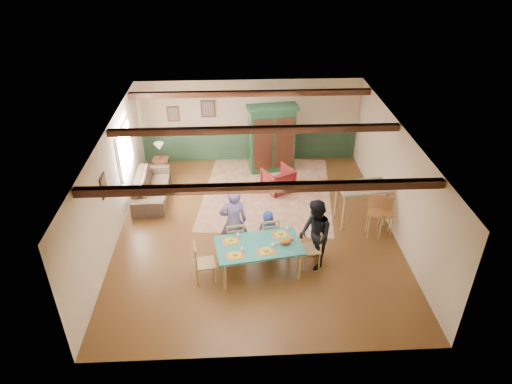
{
  "coord_description": "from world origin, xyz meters",
  "views": [
    {
      "loc": [
        -0.47,
        -9.63,
        6.97
      ],
      "look_at": [
        0.0,
        -0.05,
        1.15
      ],
      "focal_mm": 32.0,
      "sensor_mm": 36.0,
      "label": 1
    }
  ],
  "objects_px": {
    "dining_chair_far_left": "(234,238)",
    "dining_chair_far_right": "(269,233)",
    "bar_stool_left": "(375,217)",
    "person_man": "(233,222)",
    "armoire": "(272,139)",
    "table_lamp": "(159,151)",
    "dining_chair_end_right": "(310,248)",
    "armchair": "(278,180)",
    "counter_table": "(361,204)",
    "sofa": "(152,187)",
    "dining_chair_end_left": "(205,262)",
    "person_child": "(268,230)",
    "person_woman": "(315,235)",
    "dining_table": "(258,259)",
    "end_table": "(161,167)",
    "cat": "(285,241)",
    "bar_stool_right": "(386,218)"
  },
  "relations": [
    {
      "from": "armchair",
      "to": "bar_stool_right",
      "type": "distance_m",
      "value": 3.41
    },
    {
      "from": "armoire",
      "to": "table_lamp",
      "type": "bearing_deg",
      "value": 175.59
    },
    {
      "from": "person_child",
      "to": "armchair",
      "type": "bearing_deg",
      "value": -109.48
    },
    {
      "from": "dining_chair_far_right",
      "to": "table_lamp",
      "type": "height_order",
      "value": "table_lamp"
    },
    {
      "from": "dining_chair_end_left",
      "to": "end_table",
      "type": "distance_m",
      "value": 5.17
    },
    {
      "from": "dining_table",
      "to": "bar_stool_left",
      "type": "distance_m",
      "value": 3.24
    },
    {
      "from": "dining_chair_end_right",
      "to": "bar_stool_right",
      "type": "xyz_separation_m",
      "value": [
        2.1,
        1.1,
        0.01
      ]
    },
    {
      "from": "person_woman",
      "to": "armoire",
      "type": "xyz_separation_m",
      "value": [
        -0.6,
        4.7,
        0.21
      ]
    },
    {
      "from": "person_man",
      "to": "person_woman",
      "type": "distance_m",
      "value": 1.9
    },
    {
      "from": "dining_chair_far_right",
      "to": "bar_stool_left",
      "type": "distance_m",
      "value": 2.73
    },
    {
      "from": "sofa",
      "to": "bar_stool_left",
      "type": "xyz_separation_m",
      "value": [
        5.85,
        -2.15,
        0.21
      ]
    },
    {
      "from": "armchair",
      "to": "bar_stool_left",
      "type": "bearing_deg",
      "value": 105.02
    },
    {
      "from": "dining_chair_end_right",
      "to": "dining_chair_far_left",
      "type": "bearing_deg",
      "value": -114.92
    },
    {
      "from": "bar_stool_left",
      "to": "person_man",
      "type": "bearing_deg",
      "value": -163.54
    },
    {
      "from": "table_lamp",
      "to": "bar_stool_left",
      "type": "xyz_separation_m",
      "value": [
        5.75,
        -3.44,
        -0.28
      ]
    },
    {
      "from": "dining_chair_far_left",
      "to": "dining_chair_far_right",
      "type": "distance_m",
      "value": 0.83
    },
    {
      "from": "dining_chair_far_right",
      "to": "table_lamp",
      "type": "relative_size",
      "value": 1.89
    },
    {
      "from": "person_man",
      "to": "bar_stool_right",
      "type": "distance_m",
      "value": 3.87
    },
    {
      "from": "person_man",
      "to": "end_table",
      "type": "height_order",
      "value": "person_man"
    },
    {
      "from": "dining_table",
      "to": "armoire",
      "type": "distance_m",
      "value": 5.0
    },
    {
      "from": "dining_chair_end_left",
      "to": "armchair",
      "type": "xyz_separation_m",
      "value": [
        1.95,
        3.79,
        -0.13
      ]
    },
    {
      "from": "armoire",
      "to": "armchair",
      "type": "xyz_separation_m",
      "value": [
        0.09,
        -1.3,
        -0.71
      ]
    },
    {
      "from": "person_man",
      "to": "table_lamp",
      "type": "xyz_separation_m",
      "value": [
        -2.23,
        3.97,
        -0.07
      ]
    },
    {
      "from": "dining_chair_far_right",
      "to": "armchair",
      "type": "distance_m",
      "value": 2.84
    },
    {
      "from": "bar_stool_right",
      "to": "person_man",
      "type": "bearing_deg",
      "value": -166.14
    },
    {
      "from": "dining_chair_end_right",
      "to": "person_man",
      "type": "distance_m",
      "value": 1.85
    },
    {
      "from": "sofa",
      "to": "cat",
      "type": "bearing_deg",
      "value": -136.78
    },
    {
      "from": "dining_chair_far_left",
      "to": "dining_table",
      "type": "bearing_deg",
      "value": 119.05
    },
    {
      "from": "armoire",
      "to": "table_lamp",
      "type": "xyz_separation_m",
      "value": [
        -3.45,
        -0.18,
        -0.24
      ]
    },
    {
      "from": "person_woman",
      "to": "armoire",
      "type": "bearing_deg",
      "value": 178.13
    },
    {
      "from": "bar_stool_left",
      "to": "end_table",
      "type": "bearing_deg",
      "value": 157.02
    },
    {
      "from": "dining_chair_end_right",
      "to": "counter_table",
      "type": "xyz_separation_m",
      "value": [
        1.6,
        1.7,
        0.05
      ]
    },
    {
      "from": "armchair",
      "to": "bar_stool_right",
      "type": "xyz_separation_m",
      "value": [
        2.5,
        -2.31,
        0.15
      ]
    },
    {
      "from": "person_woman",
      "to": "person_child",
      "type": "height_order",
      "value": "person_woman"
    },
    {
      "from": "cat",
      "to": "armoire",
      "type": "distance_m",
      "value": 4.92
    },
    {
      "from": "end_table",
      "to": "sofa",
      "type": "bearing_deg",
      "value": -94.55
    },
    {
      "from": "table_lamp",
      "to": "sofa",
      "type": "bearing_deg",
      "value": -94.55
    },
    {
      "from": "dining_chair_end_left",
      "to": "end_table",
      "type": "height_order",
      "value": "dining_chair_end_left"
    },
    {
      "from": "dining_chair_end_right",
      "to": "sofa",
      "type": "relative_size",
      "value": 0.43
    },
    {
      "from": "armoire",
      "to": "table_lamp",
      "type": "height_order",
      "value": "armoire"
    },
    {
      "from": "dining_chair_far_left",
      "to": "dining_chair_end_right",
      "type": "xyz_separation_m",
      "value": [
        1.71,
        -0.48,
        0.0
      ]
    },
    {
      "from": "dining_chair_end_left",
      "to": "person_man",
      "type": "height_order",
      "value": "person_man"
    },
    {
      "from": "dining_chair_end_right",
      "to": "end_table",
      "type": "relative_size",
      "value": 1.73
    },
    {
      "from": "person_woman",
      "to": "cat",
      "type": "height_order",
      "value": "person_woman"
    },
    {
      "from": "dining_chair_end_left",
      "to": "person_man",
      "type": "relative_size",
      "value": 0.55
    },
    {
      "from": "armchair",
      "to": "counter_table",
      "type": "bearing_deg",
      "value": 111.12
    },
    {
      "from": "dining_chair_far_left",
      "to": "dining_chair_end_right",
      "type": "height_order",
      "value": "same"
    },
    {
      "from": "armchair",
      "to": "sofa",
      "type": "relative_size",
      "value": 0.35
    },
    {
      "from": "person_woman",
      "to": "armoire",
      "type": "distance_m",
      "value": 4.74
    },
    {
      "from": "person_child",
      "to": "end_table",
      "type": "distance_m",
      "value": 4.91
    }
  ]
}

